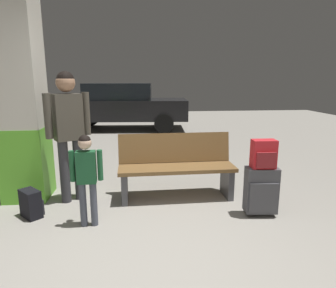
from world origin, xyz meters
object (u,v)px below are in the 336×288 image
at_px(structural_pillar, 20,96).
at_px(adult, 68,123).
at_px(bench, 176,167).
at_px(backpack_dark_floor, 31,204).
at_px(child, 86,171).
at_px(suitcase, 261,190).
at_px(parked_car_far, 123,105).
at_px(backpack_bright, 264,154).

bearing_deg(structural_pillar, adult, -16.57).
xyz_separation_m(bench, backpack_dark_floor, (-1.83, -0.46, -0.28)).
height_order(bench, child, child).
xyz_separation_m(structural_pillar, suitcase, (3.01, -0.90, -1.10)).
xyz_separation_m(bench, adult, (-1.43, 0.01, 0.63)).
relative_size(backpack_dark_floor, parked_car_far, 0.08).
distance_m(suitcase, adult, 2.59).
bearing_deg(bench, backpack_dark_floor, -165.91).
relative_size(bench, parked_car_far, 0.38).
relative_size(backpack_bright, parked_car_far, 0.08).
height_order(suitcase, backpack_dark_floor, suitcase).
distance_m(child, backpack_dark_floor, 0.92).
bearing_deg(structural_pillar, suitcase, -16.70).
xyz_separation_m(backpack_bright, child, (-2.05, -0.05, -0.12)).
bearing_deg(backpack_dark_floor, backpack_bright, -5.00).
relative_size(adult, backpack_dark_floor, 5.12).
bearing_deg(structural_pillar, parked_car_far, 79.47).
relative_size(structural_pillar, backpack_dark_floor, 8.41).
bearing_deg(parked_car_far, structural_pillar, -100.53).
height_order(bench, suitcase, bench).
relative_size(structural_pillar, child, 2.71).
bearing_deg(backpack_bright, parked_car_far, 106.19).
bearing_deg(parked_car_far, backpack_dark_floor, -97.38).
bearing_deg(backpack_bright, backpack_dark_floor, 175.00).
height_order(suitcase, backpack_bright, backpack_bright).
xyz_separation_m(structural_pillar, bench, (2.07, -0.20, -0.98)).
height_order(child, backpack_dark_floor, child).
xyz_separation_m(backpack_dark_floor, parked_car_far, (0.83, 6.44, 0.64)).
bearing_deg(adult, parked_car_far, 85.82).
relative_size(child, parked_car_far, 0.25).
bearing_deg(bench, adult, 179.45).
distance_m(bench, suitcase, 1.19).
bearing_deg(parked_car_far, backpack_bright, -73.81).
distance_m(bench, backpack_bright, 1.22).
height_order(adult, parked_car_far, adult).
height_order(backpack_dark_floor, parked_car_far, parked_car_far).
distance_m(bench, adult, 1.56).
bearing_deg(child, backpack_dark_floor, 157.91).
xyz_separation_m(structural_pillar, parked_car_far, (1.07, 5.78, -0.61)).
xyz_separation_m(suitcase, child, (-2.05, -0.05, 0.33)).
height_order(suitcase, parked_car_far, parked_car_far).
xyz_separation_m(structural_pillar, backpack_bright, (3.01, -0.91, -0.65)).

